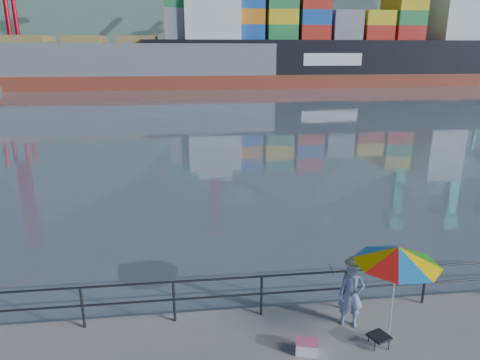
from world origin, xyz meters
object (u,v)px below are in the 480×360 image
Objects in this scene: bulk_carrier at (117,62)px; container_ship at (333,51)px; fisherman at (351,295)px; beach_umbrella at (398,255)px; cooler_bag at (307,348)px.

container_ship is at bearing 1.40° from bulk_carrier.
beach_umbrella is (0.67, -0.55, 1.21)m from fisherman.
cooler_bag is 70.40m from bulk_carrier.
container_ship reaches higher than fisherman.
cooler_bag is 0.01× the size of container_ship.
container_ship reaches higher than bulk_carrier.
cooler_bag is at bearing -78.72° from bulk_carrier.
fisherman is 3.49× the size of cooler_bag.
fisherman is 69.82m from bulk_carrier.
cooler_bag is at bearing -108.84° from container_ship.
bulk_carrier reaches higher than beach_umbrella.
fisherman is 1.59m from cooler_bag.
container_ship reaches higher than beach_umbrella.
container_ship is (23.83, 69.85, 5.69)m from cooler_bag.
bulk_carrier is at bearing -178.60° from container_ship.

